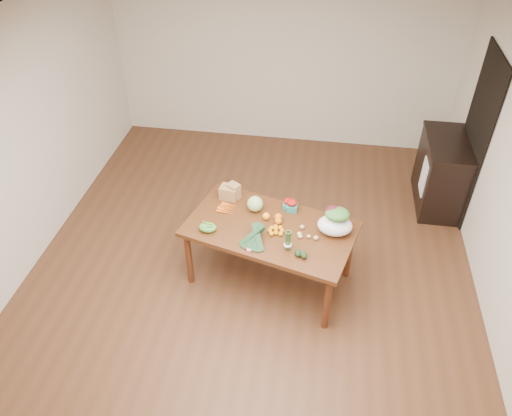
% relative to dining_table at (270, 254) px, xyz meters
% --- Properties ---
extents(floor, '(6.00, 6.00, 0.00)m').
position_rel_dining_table_xyz_m(floor, '(-0.22, 0.08, -0.38)').
color(floor, '#55311D').
rests_on(floor, ground).
extents(ceiling, '(5.00, 6.00, 0.02)m').
position_rel_dining_table_xyz_m(ceiling, '(-0.22, 0.08, 2.33)').
color(ceiling, white).
rests_on(ceiling, room_walls).
extents(room_walls, '(5.02, 6.02, 2.70)m').
position_rel_dining_table_xyz_m(room_walls, '(-0.22, 0.08, 0.97)').
color(room_walls, beige).
rests_on(room_walls, floor).
extents(dining_table, '(1.90, 1.37, 0.75)m').
position_rel_dining_table_xyz_m(dining_table, '(0.00, 0.00, 0.00)').
color(dining_table, '#522F13').
rests_on(dining_table, floor).
extents(doorway_dark, '(0.02, 1.00, 2.10)m').
position_rel_dining_table_xyz_m(doorway_dark, '(2.26, 1.68, 0.68)').
color(doorway_dark, black).
rests_on(doorway_dark, floor).
extents(cabinet, '(0.52, 1.02, 0.94)m').
position_rel_dining_table_xyz_m(cabinet, '(2.00, 1.73, 0.10)').
color(cabinet, black).
rests_on(cabinet, floor).
extents(dish_towel, '(0.02, 0.28, 0.45)m').
position_rel_dining_table_xyz_m(dish_towel, '(1.74, 1.48, 0.18)').
color(dish_towel, white).
rests_on(dish_towel, cabinet).
extents(paper_bag, '(0.31, 0.28, 0.18)m').
position_rel_dining_table_xyz_m(paper_bag, '(-0.52, 0.43, 0.47)').
color(paper_bag, '#A27D48').
rests_on(paper_bag, dining_table).
extents(cabbage, '(0.17, 0.17, 0.17)m').
position_rel_dining_table_xyz_m(cabbage, '(-0.20, 0.26, 0.46)').
color(cabbage, '#B2D078').
rests_on(cabbage, dining_table).
extents(strawberry_basket_a, '(0.12, 0.12, 0.09)m').
position_rel_dining_table_xyz_m(strawberry_basket_a, '(0.14, 0.35, 0.42)').
color(strawberry_basket_a, '#B40C17').
rests_on(strawberry_basket_a, dining_table).
extents(strawberry_basket_b, '(0.14, 0.14, 0.11)m').
position_rel_dining_table_xyz_m(strawberry_basket_b, '(0.19, 0.32, 0.43)').
color(strawberry_basket_b, '#B4140C').
rests_on(strawberry_basket_b, dining_table).
extents(orange_a, '(0.08, 0.08, 0.08)m').
position_rel_dining_table_xyz_m(orange_a, '(-0.06, 0.12, 0.42)').
color(orange_a, '#FF9F0F').
rests_on(orange_a, dining_table).
extents(orange_b, '(0.09, 0.09, 0.09)m').
position_rel_dining_table_xyz_m(orange_b, '(0.07, 0.12, 0.42)').
color(orange_b, orange).
rests_on(orange_b, dining_table).
extents(orange_c, '(0.08, 0.08, 0.08)m').
position_rel_dining_table_xyz_m(orange_c, '(0.07, 0.07, 0.41)').
color(orange_c, orange).
rests_on(orange_c, dining_table).
extents(mandarin_cluster, '(0.22, 0.22, 0.08)m').
position_rel_dining_table_xyz_m(mandarin_cluster, '(0.07, -0.07, 0.41)').
color(mandarin_cluster, orange).
rests_on(mandarin_cluster, dining_table).
extents(carrots, '(0.26, 0.24, 0.03)m').
position_rel_dining_table_xyz_m(carrots, '(-0.49, 0.22, 0.39)').
color(carrots, '#F95715').
rests_on(carrots, dining_table).
extents(snap_pea_bag, '(0.18, 0.14, 0.08)m').
position_rel_dining_table_xyz_m(snap_pea_bag, '(-0.63, -0.15, 0.42)').
color(snap_pea_bag, '#60A537').
rests_on(snap_pea_bag, dining_table).
extents(kale_bunch, '(0.41, 0.47, 0.16)m').
position_rel_dining_table_xyz_m(kale_bunch, '(-0.13, -0.29, 0.45)').
color(kale_bunch, '#15301D').
rests_on(kale_bunch, dining_table).
extents(asparagus_bundle, '(0.11, 0.13, 0.26)m').
position_rel_dining_table_xyz_m(asparagus_bundle, '(0.21, -0.30, 0.50)').
color(asparagus_bundle, '#4F7A37').
rests_on(asparagus_bundle, dining_table).
extents(potato_a, '(0.05, 0.04, 0.04)m').
position_rel_dining_table_xyz_m(potato_a, '(0.31, -0.08, 0.40)').
color(potato_a, tan).
rests_on(potato_a, dining_table).
extents(potato_b, '(0.05, 0.05, 0.05)m').
position_rel_dining_table_xyz_m(potato_b, '(0.32, -0.12, 0.40)').
color(potato_b, tan).
rests_on(potato_b, dining_table).
extents(potato_c, '(0.04, 0.04, 0.04)m').
position_rel_dining_table_xyz_m(potato_c, '(0.40, -0.10, 0.39)').
color(potato_c, tan).
rests_on(potato_c, dining_table).
extents(potato_d, '(0.05, 0.04, 0.04)m').
position_rel_dining_table_xyz_m(potato_d, '(0.33, 0.03, 0.40)').
color(potato_d, tan).
rests_on(potato_d, dining_table).
extents(potato_e, '(0.05, 0.05, 0.04)m').
position_rel_dining_table_xyz_m(potato_e, '(0.48, -0.11, 0.40)').
color(potato_e, tan).
rests_on(potato_e, dining_table).
extents(avocado_a, '(0.08, 0.10, 0.06)m').
position_rel_dining_table_xyz_m(avocado_a, '(0.32, -0.37, 0.41)').
color(avocado_a, black).
rests_on(avocado_a, dining_table).
extents(avocado_b, '(0.09, 0.11, 0.07)m').
position_rel_dining_table_xyz_m(avocado_b, '(0.38, -0.39, 0.41)').
color(avocado_b, black).
rests_on(avocado_b, dining_table).
extents(salad_bag, '(0.41, 0.35, 0.27)m').
position_rel_dining_table_xyz_m(salad_bag, '(0.66, 0.02, 0.51)').
color(salad_bag, white).
rests_on(salad_bag, dining_table).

